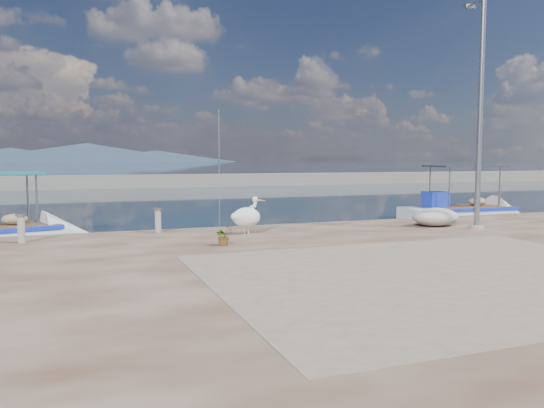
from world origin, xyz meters
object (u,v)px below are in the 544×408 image
Objects in this scene: boat_right at (462,214)px; lamp_post at (479,121)px; bollard_near at (158,219)px; pelican at (247,217)px.

lamp_post is at bearing -123.62° from boat_right.
boat_right is 8.18m from lamp_post.
bollard_near is (-9.35, 2.55, -2.91)m from lamp_post.
pelican is 7.67m from lamp_post.
lamp_post is (-4.46, -5.85, 3.58)m from boat_right.
bollard_near is at bearing -162.86° from boat_right.
pelican is at bearing 169.25° from lamp_post.
pelican is 1.55× the size of bollard_near.
lamp_post is (7.02, -1.33, 2.80)m from pelican.
lamp_post is 10.12m from bollard_near.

